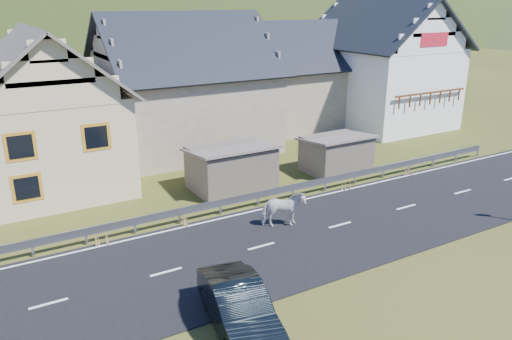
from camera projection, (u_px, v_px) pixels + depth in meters
ground at (340, 226)px, 21.81m from camera, size 160.00×160.00×0.00m
road at (340, 225)px, 21.81m from camera, size 60.00×7.00×0.04m
lane_markings at (340, 225)px, 21.80m from camera, size 60.00×6.60×0.01m
guardrail at (293, 188)px, 24.65m from camera, size 28.10×0.09×0.75m
shed_left at (231, 168)px, 25.85m from camera, size 4.30×3.30×2.40m
shed_right at (336, 154)px, 28.54m from camera, size 3.80×2.90×2.20m
house_cream at (42, 103)px, 25.53m from camera, size 7.80×9.80×8.30m
house_stone_a at (184, 77)px, 32.15m from camera, size 10.80×9.80×8.90m
house_stone_b at (295, 70)px, 38.64m from camera, size 9.80×8.80×8.10m
house_white at (381, 58)px, 38.74m from camera, size 8.80×10.80×9.70m
mountain at (28, 87)px, 178.30m from camera, size 440.00×280.00×260.00m
horse at (283, 209)px, 21.43m from camera, size 1.45×2.05×1.58m
car at (239, 308)px, 14.71m from camera, size 2.31×4.66×1.47m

